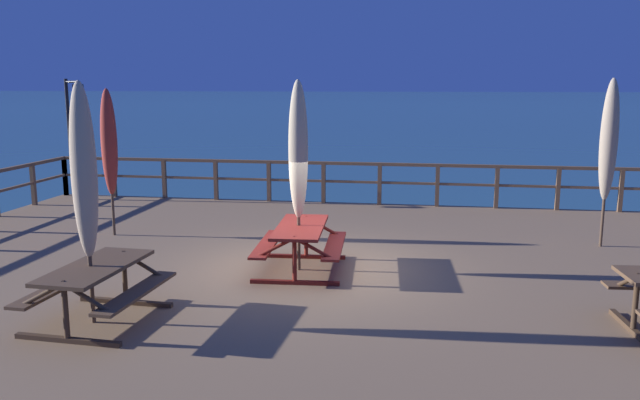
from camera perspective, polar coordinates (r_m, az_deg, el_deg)
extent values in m
plane|color=#2D5B6B|center=(11.08, -0.77, -9.37)|extent=(600.00, 600.00, 0.00)
cube|color=#846647|center=(10.97, -0.78, -7.72)|extent=(16.35, 12.13, 0.67)
cube|color=brown|center=(16.41, 2.84, 3.27)|extent=(16.05, 0.09, 0.08)
cube|color=brown|center=(16.48, 2.82, 1.64)|extent=(16.05, 0.07, 0.06)
cube|color=brown|center=(19.12, -21.83, 1.96)|extent=(0.10, 0.10, 1.05)
cube|color=brown|center=(18.41, -17.93, 1.90)|extent=(0.10, 0.10, 1.05)
cube|color=brown|center=(17.79, -13.75, 1.83)|extent=(0.10, 0.10, 1.05)
cube|color=brown|center=(17.27, -9.29, 1.74)|extent=(0.10, 0.10, 1.05)
cube|color=brown|center=(16.87, -4.58, 1.64)|extent=(0.10, 0.10, 1.05)
cube|color=brown|center=(16.58, 0.32, 1.52)|extent=(0.10, 0.10, 1.05)
cube|color=brown|center=(16.42, 5.35, 1.39)|extent=(0.10, 0.10, 1.05)
cube|color=brown|center=(16.39, 10.45, 1.24)|extent=(0.10, 0.10, 1.05)
cube|color=brown|center=(16.48, 15.52, 1.09)|extent=(0.10, 0.10, 1.05)
cube|color=brown|center=(16.70, 20.50, 0.93)|extent=(0.10, 0.10, 1.05)
cube|color=brown|center=(17.05, 25.31, 0.77)|extent=(0.10, 0.10, 1.05)
cube|color=brown|center=(17.89, -24.25, 1.25)|extent=(0.10, 0.10, 1.05)
cube|color=brown|center=(19.12, -21.83, 1.96)|extent=(0.10, 0.10, 1.05)
cube|color=maroon|center=(10.53, -1.74, -2.44)|extent=(0.88, 1.92, 0.05)
cube|color=maroon|center=(10.54, 1.29, -4.09)|extent=(0.40, 1.89, 0.04)
cube|color=maroon|center=(10.68, -4.72, -3.94)|extent=(0.40, 1.89, 0.04)
cube|color=maroon|center=(9.99, -2.28, -7.37)|extent=(1.40, 0.17, 0.06)
cylinder|color=maroon|center=(9.89, -2.29, -5.50)|extent=(0.07, 0.07, 0.74)
cylinder|color=maroon|center=(9.80, -0.67, -4.31)|extent=(0.63, 0.10, 0.37)
cylinder|color=maroon|center=(9.87, -3.91, -4.22)|extent=(0.63, 0.10, 0.37)
cube|color=maroon|center=(11.43, -1.24, -5.07)|extent=(1.40, 0.17, 0.06)
cylinder|color=maroon|center=(11.34, -1.25, -3.42)|extent=(0.07, 0.07, 0.74)
cylinder|color=maroon|center=(11.26, 0.16, -2.36)|extent=(0.63, 0.10, 0.37)
cylinder|color=maroon|center=(11.33, -2.66, -2.30)|extent=(0.63, 0.10, 0.37)
cube|color=#432F1F|center=(9.03, 26.18, -10.42)|extent=(0.20, 1.40, 0.06)
cylinder|color=#432F1F|center=(8.92, 26.36, -8.37)|extent=(0.07, 0.07, 0.74)
cylinder|color=#432F1F|center=(9.11, 25.81, -6.51)|extent=(0.11, 0.63, 0.37)
cube|color=brown|center=(8.76, -19.40, -5.68)|extent=(0.85, 1.79, 0.05)
cube|color=brown|center=(8.57, -16.06, -7.94)|extent=(0.37, 1.77, 0.04)
cube|color=brown|center=(9.14, -22.31, -7.17)|extent=(0.37, 1.77, 0.04)
cube|color=#432F1F|center=(8.43, -21.63, -11.55)|extent=(1.40, 0.15, 0.06)
cylinder|color=#432F1F|center=(8.31, -21.78, -9.37)|extent=(0.07, 0.07, 0.74)
cylinder|color=#432F1F|center=(8.09, -20.23, -8.15)|extent=(0.63, 0.09, 0.37)
cylinder|color=#432F1F|center=(8.40, -23.48, -7.71)|extent=(0.63, 0.09, 0.37)
cube|color=#432F1F|center=(9.54, -16.94, -8.70)|extent=(1.40, 0.15, 0.06)
cylinder|color=#432F1F|center=(9.43, -17.05, -6.75)|extent=(0.07, 0.07, 0.74)
cylinder|color=#432F1F|center=(9.24, -15.60, -5.60)|extent=(0.63, 0.09, 0.37)
cylinder|color=#432F1F|center=(9.51, -18.60, -5.32)|extent=(0.63, 0.09, 0.37)
cylinder|color=#4C3828|center=(10.42, -1.94, 1.61)|extent=(0.06, 0.06, 2.97)
ellipsoid|color=#CCB793|center=(10.36, -1.96, 4.49)|extent=(0.32, 0.32, 2.26)
cylinder|color=#7A6E58|center=(10.38, -1.95, 3.56)|extent=(0.21, 0.21, 0.05)
cone|color=#4C3828|center=(10.30, -2.00, 10.20)|extent=(0.10, 0.10, 0.14)
cylinder|color=#4C3828|center=(8.59, -20.14, -1.00)|extent=(0.06, 0.06, 2.95)
ellipsoid|color=tan|center=(8.51, -20.36, 2.45)|extent=(0.32, 0.32, 2.24)
cylinder|color=#71614F|center=(8.53, -20.29, 1.33)|extent=(0.21, 0.21, 0.05)
cone|color=#4C3828|center=(8.44, -20.80, 9.34)|extent=(0.10, 0.10, 0.14)
cylinder|color=#4C3828|center=(13.58, -18.22, 2.82)|extent=(0.06, 0.06, 2.82)
ellipsoid|color=#A33328|center=(13.53, -18.34, 4.92)|extent=(0.32, 0.32, 2.15)
cylinder|color=maroon|center=(13.54, -18.30, 4.24)|extent=(0.21, 0.21, 0.05)
cone|color=#4C3828|center=(13.48, -18.58, 9.08)|extent=(0.10, 0.10, 0.14)
cylinder|color=#4C3828|center=(13.13, 24.24, 2.59)|extent=(0.06, 0.06, 3.01)
ellipsoid|color=tan|center=(13.07, 24.42, 4.91)|extent=(0.32, 0.32, 2.29)
cylinder|color=#685B4C|center=(13.09, 24.36, 4.16)|extent=(0.21, 0.21, 0.05)
cone|color=#4C3828|center=(13.03, 24.76, 9.47)|extent=(0.10, 0.10, 0.14)
cylinder|color=black|center=(18.25, -21.46, 5.02)|extent=(0.09, 0.09, 3.20)
cylinder|color=black|center=(17.96, -21.32, 9.82)|extent=(0.51, 0.31, 0.06)
cube|color=black|center=(17.73, -20.81, 9.21)|extent=(0.20, 0.20, 0.28)
sphere|color=#F4E08C|center=(17.73, -20.81, 9.21)|extent=(0.14, 0.14, 0.14)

